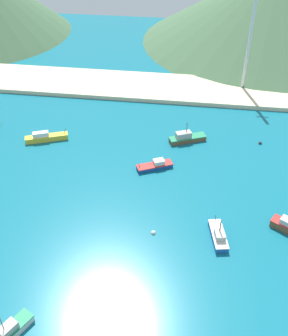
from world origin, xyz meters
TOP-DOWN VIEW (x-y plane):
  - ground at (0.00, 30.00)m, footprint 260.00×280.00m
  - fishing_boat_0 at (-8.69, 35.10)m, footprint 3.91×7.91m
  - fishing_boat_1 at (-51.98, 63.03)m, footprint 10.72×5.82m
  - fishing_boat_3 at (-22.97, 55.36)m, footprint 8.58×5.78m
  - fishing_boat_6 at (-16.51, 67.71)m, footprint 9.66×6.16m
  - buoy_0 at (-20.90, 34.79)m, footprint 0.88×0.88m
  - buoy_1 at (2.03, 69.09)m, footprint 0.85×0.85m
  - beach_strip at (0.00, 96.31)m, footprint 247.00×19.03m
  - hill_central at (11.74, 144.39)m, footprint 100.15×100.15m
  - radio_tower at (-1.04, 99.10)m, footprint 3.37×2.70m

SIDE VIEW (x-z plane):
  - ground at x=0.00m, z-range -0.50..0.00m
  - buoy_1 at x=2.03m, z-range -0.27..0.57m
  - buoy_0 at x=-20.90m, z-range -0.28..0.59m
  - beach_strip at x=0.00m, z-range 0.00..1.20m
  - fishing_boat_3 at x=-22.97m, z-range -0.33..1.76m
  - fishing_boat_0 at x=-8.69m, z-range -1.61..3.32m
  - fishing_boat_1 at x=-51.98m, z-range -0.48..2.36m
  - fishing_boat_6 at x=-16.51m, z-range -1.70..3.74m
  - hill_central at x=11.74m, z-range 0.00..29.12m
  - radio_tower at x=-1.04m, z-range 0.34..34.08m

